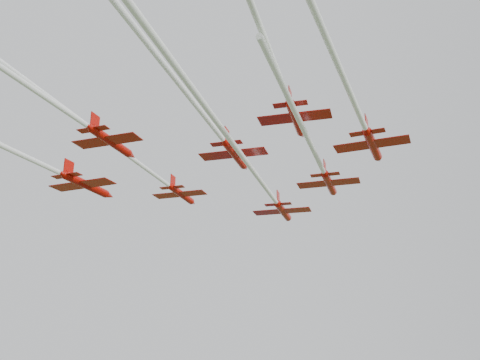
{
  "coord_description": "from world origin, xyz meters",
  "views": [
    {
      "loc": [
        -2.27,
        -68.65,
        36.19
      ],
      "look_at": [
        -3.19,
        3.76,
        61.1
      ],
      "focal_mm": 40.0,
      "sensor_mm": 36.0,
      "label": 1
    }
  ],
  "objects_px": {
    "jet_row2_left": "(133,159)",
    "jet_row3_mid": "(206,118)",
    "jet_row3_right": "(342,73)",
    "jet_row4_right": "(279,76)",
    "jet_row3_left": "(0,145)",
    "jet_row2_right": "(319,162)",
    "jet_row4_left": "(43,96)",
    "jet_lead": "(259,179)"
  },
  "relations": [
    {
      "from": "jet_row2_left",
      "to": "jet_row3_mid",
      "type": "relative_size",
      "value": 1.23
    },
    {
      "from": "jet_row3_right",
      "to": "jet_row3_mid",
      "type": "bearing_deg",
      "value": 161.93
    },
    {
      "from": "jet_row4_right",
      "to": "jet_row3_right",
      "type": "bearing_deg",
      "value": 10.42
    },
    {
      "from": "jet_row3_left",
      "to": "jet_row3_mid",
      "type": "xyz_separation_m",
      "value": [
        24.82,
        -3.14,
        1.85
      ]
    },
    {
      "from": "jet_row2_right",
      "to": "jet_row4_left",
      "type": "height_order",
      "value": "jet_row4_left"
    },
    {
      "from": "jet_row4_right",
      "to": "jet_row4_left",
      "type": "bearing_deg",
      "value": -170.32
    },
    {
      "from": "jet_row2_right",
      "to": "jet_row3_left",
      "type": "relative_size",
      "value": 0.69
    },
    {
      "from": "jet_lead",
      "to": "jet_row3_mid",
      "type": "relative_size",
      "value": 1.32
    },
    {
      "from": "jet_row3_mid",
      "to": "jet_row3_right",
      "type": "relative_size",
      "value": 0.77
    },
    {
      "from": "jet_row3_right",
      "to": "jet_row4_left",
      "type": "height_order",
      "value": "jet_row3_right"
    },
    {
      "from": "jet_row3_mid",
      "to": "jet_row3_right",
      "type": "height_order",
      "value": "jet_row3_mid"
    },
    {
      "from": "jet_row2_left",
      "to": "jet_row4_left",
      "type": "height_order",
      "value": "jet_row2_left"
    },
    {
      "from": "jet_row2_right",
      "to": "jet_row3_right",
      "type": "xyz_separation_m",
      "value": [
        -0.32,
        -19.68,
        1.43
      ]
    },
    {
      "from": "jet_lead",
      "to": "jet_row2_left",
      "type": "relative_size",
      "value": 1.07
    },
    {
      "from": "jet_row2_left",
      "to": "jet_row3_mid",
      "type": "distance_m",
      "value": 16.32
    },
    {
      "from": "jet_row2_left",
      "to": "jet_row4_left",
      "type": "relative_size",
      "value": 1.27
    },
    {
      "from": "jet_row3_right",
      "to": "jet_row4_left",
      "type": "distance_m",
      "value": 28.99
    },
    {
      "from": "jet_row4_left",
      "to": "jet_row4_right",
      "type": "relative_size",
      "value": 1.13
    },
    {
      "from": "jet_row3_mid",
      "to": "jet_row3_left",
      "type": "bearing_deg",
      "value": -172.15
    },
    {
      "from": "jet_row3_left",
      "to": "jet_row4_right",
      "type": "distance_m",
      "value": 35.36
    },
    {
      "from": "jet_row2_right",
      "to": "jet_row3_right",
      "type": "height_order",
      "value": "jet_row3_right"
    },
    {
      "from": "jet_lead",
      "to": "jet_row2_left",
      "type": "xyz_separation_m",
      "value": [
        -17.21,
        -3.37,
        1.76
      ]
    },
    {
      "from": "jet_row3_mid",
      "to": "jet_row4_right",
      "type": "height_order",
      "value": "jet_row3_mid"
    },
    {
      "from": "jet_row2_left",
      "to": "jet_row2_right",
      "type": "distance_m",
      "value": 25.09
    },
    {
      "from": "jet_row4_left",
      "to": "jet_row4_right",
      "type": "xyz_separation_m",
      "value": [
        23.05,
        -1.83,
        0.93
      ]
    },
    {
      "from": "jet_row3_left",
      "to": "jet_row2_left",
      "type": "bearing_deg",
      "value": 54.17
    },
    {
      "from": "jet_row4_right",
      "to": "jet_lead",
      "type": "bearing_deg",
      "value": 107.28
    },
    {
      "from": "jet_row2_left",
      "to": "jet_row3_right",
      "type": "bearing_deg",
      "value": -27.23
    },
    {
      "from": "jet_row3_left",
      "to": "jet_lead",
      "type": "bearing_deg",
      "value": 42.94
    },
    {
      "from": "jet_row2_right",
      "to": "jet_row4_right",
      "type": "height_order",
      "value": "jet_row4_right"
    },
    {
      "from": "jet_row2_right",
      "to": "jet_lead",
      "type": "bearing_deg",
      "value": 154.08
    },
    {
      "from": "jet_row3_left",
      "to": "jet_row4_left",
      "type": "relative_size",
      "value": 1.27
    },
    {
      "from": "jet_row3_right",
      "to": "jet_row4_right",
      "type": "distance_m",
      "value": 5.85
    },
    {
      "from": "jet_row2_right",
      "to": "jet_row3_left",
      "type": "height_order",
      "value": "jet_row3_left"
    },
    {
      "from": "jet_lead",
      "to": "jet_row3_mid",
      "type": "xyz_separation_m",
      "value": [
        -6.31,
        -15.51,
        1.96
      ]
    },
    {
      "from": "jet_row2_left",
      "to": "jet_row3_left",
      "type": "bearing_deg",
      "value": -130.81
    },
    {
      "from": "jet_row3_left",
      "to": "jet_row4_right",
      "type": "relative_size",
      "value": 1.44
    },
    {
      "from": "jet_row3_right",
      "to": "jet_lead",
      "type": "bearing_deg",
      "value": 126.4
    },
    {
      "from": "jet_row3_right",
      "to": "jet_row4_left",
      "type": "xyz_separation_m",
      "value": [
        -28.88,
        2.22,
        -0.99
      ]
    },
    {
      "from": "jet_row2_right",
      "to": "jet_row4_right",
      "type": "bearing_deg",
      "value": -91.22
    },
    {
      "from": "jet_row2_left",
      "to": "jet_row4_left",
      "type": "distance_m",
      "value": 21.51
    },
    {
      "from": "jet_row2_right",
      "to": "jet_row3_mid",
      "type": "bearing_deg",
      "value": -131.68
    }
  ]
}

